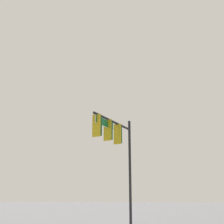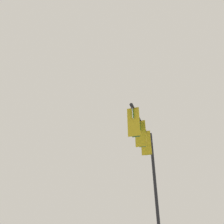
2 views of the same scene
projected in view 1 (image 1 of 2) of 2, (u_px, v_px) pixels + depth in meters
The scene contains 1 object.
signal_pole_near at pixel (115, 140), 19.38m from camera, with size 4.98×0.60×6.86m.
Camera 1 is at (10.85, 0.78, 1.55)m, focal length 50.00 mm.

